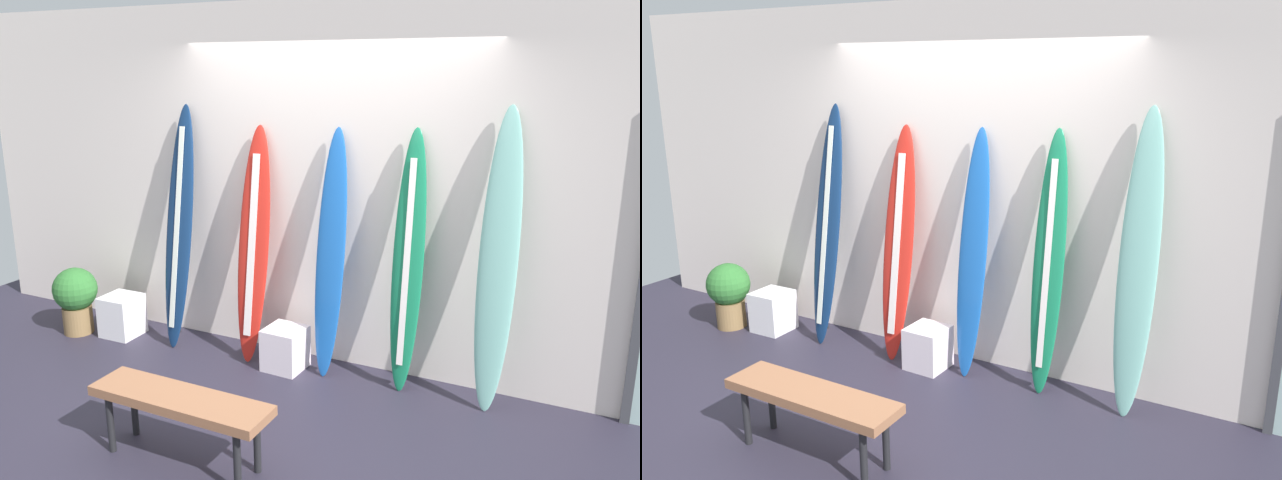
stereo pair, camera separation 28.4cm
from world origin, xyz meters
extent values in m
cube|color=#282533|center=(0.00, 0.00, -0.02)|extent=(8.00, 8.00, 0.04)
cube|color=silver|center=(0.00, 1.30, 1.40)|extent=(7.20, 0.20, 2.80)
ellipsoid|color=navy|center=(-1.27, 0.97, 1.01)|extent=(0.26, 0.42, 2.03)
cube|color=silver|center=(-1.27, 0.93, 1.02)|extent=(0.05, 0.30, 1.65)
cone|color=black|center=(-1.27, 0.87, 0.18)|extent=(0.07, 0.09, 0.11)
ellipsoid|color=red|center=(-0.57, 1.00, 0.94)|extent=(0.28, 0.38, 1.88)
cube|color=silver|center=(-0.57, 0.97, 0.95)|extent=(0.07, 0.25, 1.43)
ellipsoid|color=#1A58B0|center=(0.10, 1.02, 0.95)|extent=(0.23, 0.32, 1.89)
cone|color=black|center=(0.10, 0.94, 0.17)|extent=(0.07, 0.08, 0.11)
ellipsoid|color=#16754C|center=(0.70, 1.03, 0.96)|extent=(0.24, 0.31, 1.91)
cube|color=white|center=(0.70, 1.00, 0.96)|extent=(0.05, 0.20, 1.48)
cone|color=black|center=(0.70, 0.98, 0.17)|extent=(0.07, 0.08, 0.11)
ellipsoid|color=#7BBDB0|center=(1.33, 1.03, 1.04)|extent=(0.26, 0.32, 2.08)
cube|color=silver|center=(-1.86, 0.84, 0.18)|extent=(0.31, 0.31, 0.36)
cube|color=white|center=(-0.23, 0.89, 0.17)|extent=(0.31, 0.31, 0.34)
cylinder|color=olive|center=(-2.25, 0.70, 0.12)|extent=(0.26, 0.26, 0.25)
sphere|color=#2C692C|center=(-2.25, 0.70, 0.41)|extent=(0.39, 0.39, 0.39)
cube|color=#905E40|center=(-0.19, -0.47, 0.41)|extent=(1.15, 0.30, 0.06)
cylinder|color=black|center=(-0.65, -0.58, 0.19)|extent=(0.04, 0.04, 0.38)
cylinder|color=black|center=(0.27, -0.58, 0.19)|extent=(0.04, 0.04, 0.38)
cylinder|color=black|center=(-0.65, -0.36, 0.19)|extent=(0.04, 0.04, 0.38)
cylinder|color=black|center=(0.27, -0.36, 0.19)|extent=(0.04, 0.04, 0.38)
camera|label=1|loc=(2.02, -3.15, 2.30)|focal=35.76mm
camera|label=2|loc=(2.27, -3.02, 2.30)|focal=35.76mm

